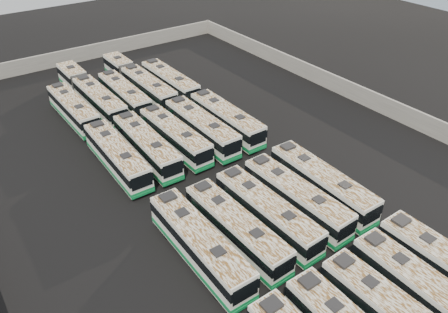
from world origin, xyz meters
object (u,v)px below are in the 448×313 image
bus_midfront_far_right (322,183)px  bus_midfront_center (267,212)px  bus_front_right (427,295)px  bus_midfront_right (296,198)px  bus_midback_far_right (226,119)px  bus_back_left (90,92)px  bus_back_center (125,95)px  bus_midfront_left (236,229)px  bus_midback_center (175,136)px  bus_midfront_far_left (200,245)px  bus_back_far_left (73,109)px  bus_midback_right (202,127)px  bus_back_right (138,81)px  bus_back_far_right (170,82)px  bus_midback_left (147,146)px  bus_midback_far_left (117,156)px

bus_midfront_far_right → bus_midfront_center: bearing=-177.8°
bus_front_right → bus_midfront_right: size_ratio=1.00×
bus_midback_far_right → bus_back_left: bearing=122.2°
bus_midback_far_right → bus_back_center: size_ratio=1.03×
bus_midfront_left → bus_midback_center: bus_midback_center is taller
bus_midfront_far_left → bus_midback_center: 15.88m
bus_midfront_far_left → bus_back_far_left: 26.55m
bus_midback_right → bus_back_right: bearing=89.9°
bus_back_right → bus_back_far_right: bus_back_far_right is taller
bus_back_far_left → bus_back_right: 10.03m
bus_front_right → bus_back_far_left: bearing=104.9°
bus_midfront_right → bus_midback_left: size_ratio=0.99×
bus_front_right → bus_midfront_left: bus_front_right is taller
bus_midfront_far_right → bus_midback_far_right: bearing=91.1°
bus_midfront_left → bus_midback_right: bearing=65.3°
bus_midfront_center → bus_back_right: bus_back_right is taller
bus_back_center → bus_back_far_right: bearing=0.8°
bus_back_left → bus_midback_right: bearing=-68.2°
bus_midfront_far_left → bus_midback_far_left: (-0.02, 14.54, -0.03)m
bus_midfront_far_left → bus_midback_far_left: size_ratio=1.02×
bus_midfront_right → bus_midback_right: bearing=88.6°
bus_back_right → bus_midback_left: bearing=-113.7°
bus_midback_center → bus_midback_far_right: bearing=-3.2°
bus_midback_left → bus_midfront_center: bearing=-76.1°
bus_midfront_right → bus_midback_far_right: bearing=75.9°
bus_midback_far_left → bus_back_far_left: size_ratio=1.02×
bus_midfront_far_left → bus_midback_far_right: bus_midfront_far_left is taller
bus_midfront_far_right → bus_back_right: bearing=97.4°
bus_back_left → bus_back_far_right: 9.99m
bus_midfront_right → bus_back_far_left: (-9.59, 26.64, -0.03)m
bus_midfront_far_right → bus_back_left: 31.13m
bus_front_right → bus_midback_far_left: bearing=110.6°
bus_back_far_right → bus_midback_left: bearing=-128.7°
bus_midfront_far_right → bus_midback_center: bearing=114.8°
bus_midfront_far_left → bus_midback_center: size_ratio=1.03×
bus_back_left → bus_back_center: bearing=-45.1°
bus_midfront_far_right → bus_back_center: bus_midfront_far_right is taller
bus_midfront_far_right → bus_back_left: bearing=109.1°
bus_midfront_center → bus_back_center: (-0.06, 26.66, -0.01)m
bus_front_right → bus_midback_center: bus_front_right is taller
bus_back_right → bus_back_far_left: bearing=-163.7°
bus_back_far_left → bus_back_far_right: (12.72, 0.01, 0.05)m
bus_midfront_far_right → bus_midback_far_right: bus_midfront_far_right is taller
bus_midfront_left → bus_back_left: size_ratio=0.63×
bus_back_far_left → bus_front_right: bearing=-77.3°
bus_front_right → bus_back_far_left: 40.10m
bus_midback_left → bus_back_left: 15.09m
bus_back_far_left → bus_back_center: (6.36, 0.02, 0.01)m
bus_midback_far_left → bus_back_far_right: bus_back_far_right is taller
bus_back_far_right → bus_midback_center: bearing=-117.8°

